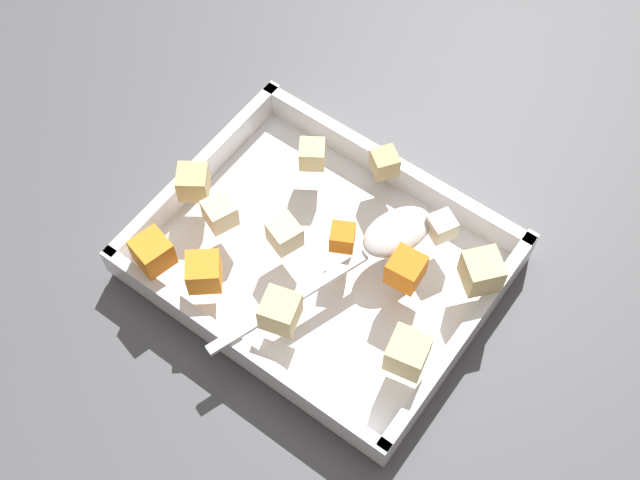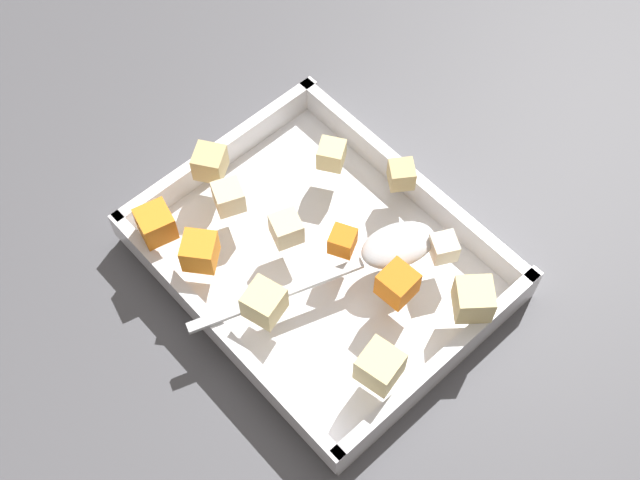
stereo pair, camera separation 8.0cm
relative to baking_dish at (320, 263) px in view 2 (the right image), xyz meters
name	(u,v)px [view 2 (the right image)]	position (x,y,z in m)	size (l,w,h in m)	color
ground_plane	(322,267)	(0.00, 0.00, -0.01)	(4.00, 4.00, 0.00)	#4C4C51
baking_dish	(320,263)	(0.00, 0.00, 0.00)	(0.33, 0.26, 0.05)	silver
carrot_chunk_front_center	(156,224)	(-0.12, -0.11, 0.05)	(0.03, 0.03, 0.03)	orange
carrot_chunk_corner_nw	(343,241)	(0.02, 0.01, 0.05)	(0.02, 0.02, 0.02)	orange
carrot_chunk_corner_ne	(397,284)	(0.08, 0.02, 0.05)	(0.03, 0.03, 0.03)	orange
carrot_chunk_corner_sw	(200,251)	(-0.06, -0.09, 0.05)	(0.03, 0.03, 0.03)	orange
potato_chunk_heap_top	(473,299)	(0.14, 0.06, 0.05)	(0.03, 0.03, 0.03)	#E0CC89
potato_chunk_heap_side	(331,154)	(-0.06, 0.07, 0.05)	(0.03, 0.03, 0.03)	#E0CC89
potato_chunk_rim_edge	(264,303)	(0.02, -0.08, 0.05)	(0.03, 0.03, 0.03)	#E0CC89
potato_chunk_near_left	(380,366)	(0.13, -0.05, 0.05)	(0.03, 0.03, 0.03)	#E0CC89
potato_chunk_back_center	(210,163)	(-0.14, -0.02, 0.05)	(0.03, 0.03, 0.03)	tan
potato_chunk_near_right	(286,229)	(-0.03, -0.02, 0.05)	(0.03, 0.03, 0.03)	beige
potato_chunk_near_spoon	(400,173)	(0.00, 0.11, 0.05)	(0.02, 0.02, 0.02)	tan
potato_chunk_mid_left	(229,197)	(-0.09, -0.03, 0.05)	(0.03, 0.03, 0.03)	beige
parsnip_chunk_mid_right	(444,248)	(0.09, 0.08, 0.05)	(0.02, 0.02, 0.02)	silver
serving_spoon	(385,250)	(0.05, 0.04, 0.04)	(0.11, 0.24, 0.02)	silver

